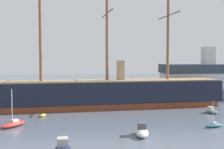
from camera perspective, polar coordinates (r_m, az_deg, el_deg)
name	(u,v)px	position (r m, az deg, el deg)	size (l,w,h in m)	color
tall_ship	(107,93)	(68.38, -0.99, -3.74)	(66.86, 15.89, 32.15)	brown
motorboat_foreground_left	(63,149)	(36.39, -9.78, -14.41)	(2.18, 4.89, 2.03)	#1E284C
motorboat_near_centre	(142,131)	(44.38, 5.97, -11.20)	(2.63, 4.93, 1.97)	silver
sailboat_mid_left	(14,124)	(52.42, -19.02, -9.28)	(4.26, 4.95, 6.58)	#B22D28
sailboat_mid_right	(214,125)	(52.44, 19.62, -9.48)	(3.61, 1.88, 4.50)	#236670
dinghy_alongside_bow	(43,115)	(60.23, -13.57, -7.87)	(1.48, 2.47, 0.54)	gold
motorboat_alongside_stern	(212,111)	(65.37, 19.22, -6.88)	(2.46, 3.72, 1.45)	gray
motorboat_far_left	(7,101)	(80.20, -20.22, -5.02)	(4.33, 2.88, 1.68)	gray
motorboat_far_right	(215,98)	(85.93, 19.74, -4.47)	(3.57, 4.43, 1.73)	gold
dinghy_distant_centre	(109,96)	(87.73, -0.51, -4.38)	(1.97, 1.98, 0.46)	silver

